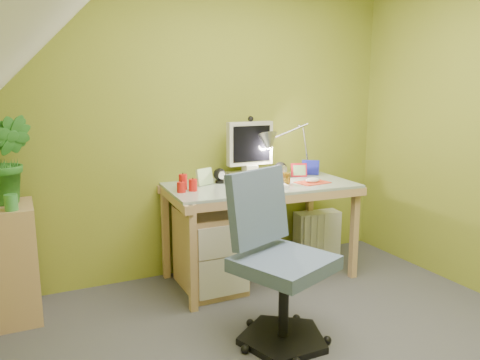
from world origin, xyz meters
name	(u,v)px	position (x,y,z in m)	size (l,w,h in m)	color
wall_back	(208,123)	(0.00, 1.60, 1.20)	(3.20, 0.01, 2.40)	olive
desk	(260,231)	(0.28, 1.23, 0.38)	(1.41, 0.71, 0.76)	tan
monitor	(250,146)	(0.28, 1.41, 1.03)	(0.40, 0.23, 0.54)	beige
speaker_left	(219,176)	(0.01, 1.39, 0.81)	(0.09, 0.09, 0.11)	black
speaker_right	(281,170)	(0.55, 1.39, 0.82)	(0.11, 0.11, 0.13)	black
keyboard	(260,187)	(0.20, 1.09, 0.77)	(0.41, 0.13, 0.02)	white
mousepad	(312,182)	(0.66, 1.09, 0.76)	(0.24, 0.17, 0.01)	red
mouse	(313,180)	(0.66, 1.09, 0.78)	(0.12, 0.08, 0.04)	white
amber_tumbler	(286,178)	(0.46, 1.15, 0.80)	(0.06, 0.06, 0.08)	#966415
candle_cluster	(185,183)	(-0.32, 1.24, 0.81)	(0.15, 0.13, 0.11)	red
photo_frame_red	(299,170)	(0.70, 1.35, 0.81)	(0.13, 0.02, 0.11)	#B1121F
photo_frame_blue	(310,167)	(0.84, 1.39, 0.82)	(0.14, 0.02, 0.12)	#151B94
photo_frame_green	(205,177)	(-0.12, 1.37, 0.82)	(0.15, 0.02, 0.13)	#B6E19A
desk_lamp	(299,138)	(0.73, 1.41, 1.07)	(0.58, 0.25, 0.62)	silver
side_ledge	(14,262)	(-1.45, 1.32, 0.38)	(0.28, 0.43, 0.75)	tan
potted_plant	(7,160)	(-1.44, 1.37, 1.03)	(0.31, 0.25, 0.56)	#2A7125
green_cup	(11,202)	(-1.43, 1.17, 0.80)	(0.08, 0.08, 0.10)	#3B8D41
task_chair	(284,260)	(-0.04, 0.32, 0.51)	(0.56, 0.56, 1.02)	#455672
radiator	(317,233)	(0.98, 1.46, 0.20)	(0.40, 0.16, 0.40)	silver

